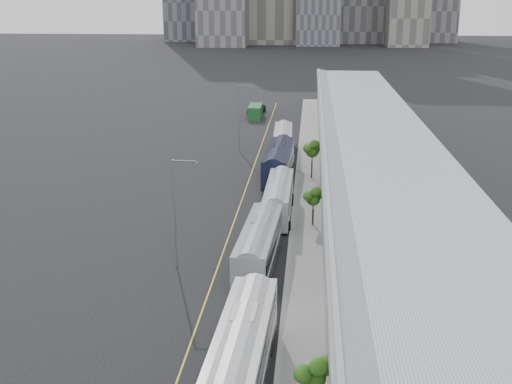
# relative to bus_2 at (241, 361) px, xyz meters

# --- Properties ---
(sidewalk) EXTENTS (10.00, 170.00, 0.12)m
(sidewalk) POSITION_rel_bus_2_xyz_m (6.76, 22.32, -1.61)
(sidewalk) COLOR gray
(sidewalk) RESTS_ON ground
(lane_line) EXTENTS (0.12, 160.00, 0.02)m
(lane_line) POSITION_rel_bus_2_xyz_m (-3.74, 22.32, -1.66)
(lane_line) COLOR gold
(lane_line) RESTS_ON ground
(depot) EXTENTS (12.45, 160.40, 7.20)m
(depot) POSITION_rel_bus_2_xyz_m (10.76, 22.32, 1.84)
(depot) COLOR gray
(depot) RESTS_ON ground
(bus_2) EXTENTS (3.21, 13.64, 3.96)m
(bus_2) POSITION_rel_bus_2_xyz_m (0.00, 0.00, 0.00)
(bus_2) COLOR #B4B4B6
(bus_2) RESTS_ON ground
(bus_3) EXTENTS (3.18, 12.87, 3.73)m
(bus_3) POSITION_rel_bus_2_xyz_m (-0.39, 16.75, -0.10)
(bus_3) COLOR gray
(bus_3) RESTS_ON ground
(bus_4) EXTENTS (2.74, 12.23, 3.57)m
(bus_4) POSITION_rel_bus_2_xyz_m (0.49, 30.02, -0.17)
(bus_4) COLOR #A0A2AA
(bus_4) RESTS_ON ground
(bus_5) EXTENTS (3.33, 13.91, 4.04)m
(bus_5) POSITION_rel_bus_2_xyz_m (-0.22, 43.62, 0.03)
(bus_5) COLOR black
(bus_5) RESTS_ON ground
(bus_6) EXTENTS (2.89, 12.47, 3.62)m
(bus_6) POSITION_rel_bus_2_xyz_m (-0.32, 56.94, -0.14)
(bus_6) COLOR silver
(bus_6) RESTS_ON ground
(tree_1) EXTENTS (1.28, 1.28, 4.00)m
(tree_1) POSITION_rel_bus_2_xyz_m (3.92, -3.54, 1.61)
(tree_1) COLOR black
(tree_1) RESTS_ON ground
(tree_2) EXTENTS (1.31, 1.31, 3.53)m
(tree_2) POSITION_rel_bus_2_xyz_m (3.91, 27.18, 1.14)
(tree_2) COLOR black
(tree_2) RESTS_ON ground
(tree_3) EXTENTS (1.62, 1.62, 4.51)m
(tree_3) POSITION_rel_bus_2_xyz_m (3.76, 43.93, 1.98)
(tree_3) COLOR black
(tree_3) RESTS_ON ground
(street_lamp_near) EXTENTS (2.04, 0.22, 8.91)m
(street_lamp_near) POSITION_rel_bus_2_xyz_m (-6.93, 16.54, 3.47)
(street_lamp_near) COLOR #59595E
(street_lamp_near) RESTS_ON ground
(street_lamp_far) EXTENTS (2.04, 0.22, 9.30)m
(street_lamp_far) POSITION_rel_bus_2_xyz_m (-6.48, 58.04, 3.67)
(street_lamp_far) COLOR #59595E
(street_lamp_far) RESTS_ON ground
(shipping_container) EXTENTS (2.33, 6.74, 2.37)m
(shipping_container) POSITION_rel_bus_2_xyz_m (-6.63, 84.25, -0.49)
(shipping_container) COLOR #15461D
(shipping_container) RESTS_ON ground
(suv) EXTENTS (3.41, 6.30, 1.68)m
(suv) POSITION_rel_bus_2_xyz_m (-6.88, 89.65, -0.83)
(suv) COLOR black
(suv) RESTS_ON ground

